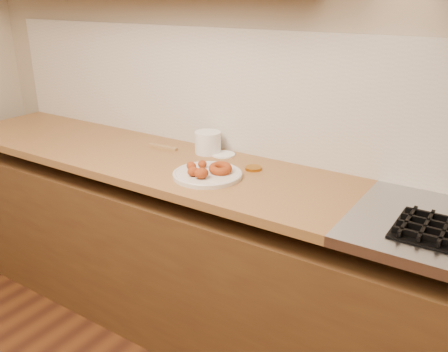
% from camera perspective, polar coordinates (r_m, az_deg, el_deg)
% --- Properties ---
extents(wall_back, '(4.00, 0.02, 2.70)m').
position_cam_1_polar(wall_back, '(2.22, 6.84, 13.18)').
color(wall_back, tan).
rests_on(wall_back, ground).
extents(base_cabinet, '(3.60, 0.60, 0.77)m').
position_cam_1_polar(base_cabinet, '(2.31, 2.21, -12.14)').
color(base_cabinet, '#523719').
rests_on(base_cabinet, floor).
extents(butcher_block, '(2.30, 0.62, 0.04)m').
position_cam_1_polar(butcher_block, '(2.45, -10.72, 2.43)').
color(butcher_block, olive).
rests_on(butcher_block, base_cabinet).
extents(backsplash, '(3.60, 0.02, 0.60)m').
position_cam_1_polar(backsplash, '(2.24, 6.53, 9.34)').
color(backsplash, beige).
rests_on(backsplash, wall_back).
extents(donut_plate, '(0.31, 0.31, 0.02)m').
position_cam_1_polar(donut_plate, '(2.08, -2.00, 0.17)').
color(donut_plate, beige).
rests_on(donut_plate, butcher_block).
extents(ring_donut, '(0.15, 0.15, 0.05)m').
position_cam_1_polar(ring_donut, '(2.07, -0.46, 0.92)').
color(ring_donut, '#9C461F').
rests_on(ring_donut, donut_plate).
extents(fried_dough_chunks, '(0.16, 0.18, 0.05)m').
position_cam_1_polar(fried_dough_chunks, '(2.05, -3.19, 0.74)').
color(fried_dough_chunks, '#9C461F').
rests_on(fried_dough_chunks, donut_plate).
extents(plastic_tub, '(0.14, 0.14, 0.11)m').
position_cam_1_polar(plastic_tub, '(2.38, -1.95, 4.06)').
color(plastic_tub, white).
rests_on(plastic_tub, butcher_block).
extents(tub_lid, '(0.13, 0.13, 0.01)m').
position_cam_1_polar(tub_lid, '(2.36, -0.11, 2.62)').
color(tub_lid, white).
rests_on(tub_lid, butcher_block).
extents(brass_jar_lid, '(0.10, 0.10, 0.01)m').
position_cam_1_polar(brass_jar_lid, '(2.16, 3.55, 0.94)').
color(brass_jar_lid, '#AA6D1A').
rests_on(brass_jar_lid, butcher_block).
extents(wooden_utensil, '(0.18, 0.03, 0.01)m').
position_cam_1_polar(wooden_utensil, '(2.48, -7.40, 3.48)').
color(wooden_utensil, olive).
rests_on(wooden_utensil, butcher_block).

